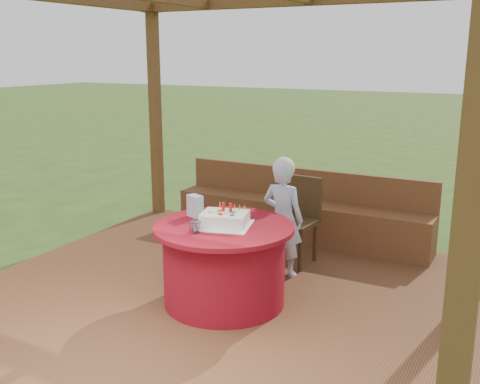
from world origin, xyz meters
name	(u,v)px	position (x,y,z in m)	size (l,w,h in m)	color
ground	(227,305)	(0.00, 0.00, 0.00)	(60.00, 60.00, 0.00)	#32511B
deck	(227,298)	(0.00, 0.00, 0.06)	(4.50, 4.00, 0.12)	brown
pergola	(225,29)	(0.00, 0.00, 2.41)	(4.50, 4.00, 2.72)	brown
bench	(300,217)	(0.00, 1.72, 0.38)	(3.00, 0.42, 0.80)	brown
table	(224,263)	(0.08, -0.18, 0.47)	(1.19, 1.19, 0.70)	maroon
chair	(296,215)	(0.23, 1.04, 0.61)	(0.46, 0.46, 0.88)	#3D2813
elderly_woman	(283,216)	(0.26, 0.64, 0.71)	(0.41, 0.27, 1.16)	#99B9E3
birthday_cake	(225,219)	(0.09, -0.20, 0.88)	(0.52, 0.52, 0.19)	white
gift_bag	(195,206)	(-0.27, -0.08, 0.91)	(0.14, 0.09, 0.19)	#E091CE
drinking_glass	(195,227)	(-0.03, -0.47, 0.86)	(0.10, 0.10, 0.09)	white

